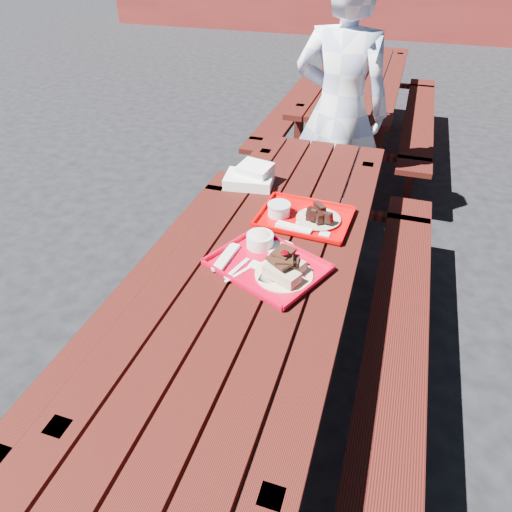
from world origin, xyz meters
name	(u,v)px	position (x,y,z in m)	size (l,w,h in m)	color
ground	(265,369)	(0.00, 0.00, 0.00)	(60.00, 60.00, 0.00)	black
picnic_table_near	(267,284)	(0.00, 0.00, 0.56)	(1.41, 2.40, 0.75)	#43110D
picnic_table_far	(356,97)	(0.00, 2.80, 0.56)	(1.41, 2.40, 0.75)	#43110D
near_tray	(271,259)	(0.04, -0.10, 0.78)	(0.51, 0.46, 0.13)	red
far_tray	(303,216)	(0.09, 0.27, 0.77)	(0.43, 0.34, 0.07)	#D30002
white_cloth	(251,177)	(-0.25, 0.53, 0.79)	(0.26, 0.22, 0.10)	white
person	(340,112)	(0.04, 1.48, 0.85)	(0.62, 0.41, 1.70)	#AABBDF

